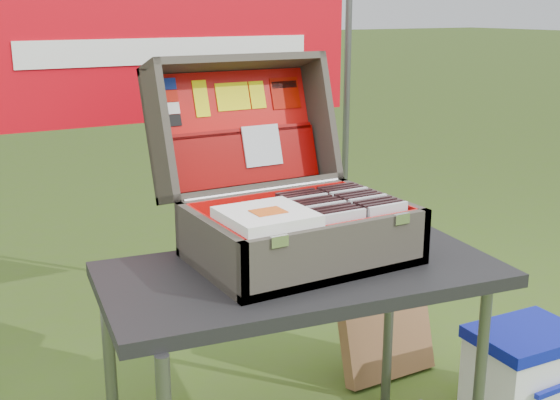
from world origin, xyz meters
TOP-DOWN VIEW (x-y plane):
  - table at (-0.02, 0.08)m, footprint 1.23×0.73m
  - table_top at (-0.02, 0.08)m, footprint 1.23×0.73m
  - table_leg_fr at (0.51, -0.15)m, footprint 0.04×0.04m
  - table_leg_bl at (-0.54, 0.31)m, footprint 0.04×0.04m
  - table_leg_br at (0.51, 0.31)m, footprint 0.04×0.04m
  - suitcase at (0.02, 0.20)m, footprint 0.62×0.61m
  - suitcase_base_bottom at (0.02, 0.14)m, footprint 0.62×0.45m
  - suitcase_base_wall_front at (0.02, -0.07)m, footprint 0.62×0.02m
  - suitcase_base_wall_back at (0.02, 0.35)m, footprint 0.62×0.02m
  - suitcase_base_wall_left at (-0.28, 0.14)m, footprint 0.02×0.45m
  - suitcase_base_wall_right at (0.32, 0.14)m, footprint 0.02×0.45m
  - suitcase_liner_floor at (0.02, 0.14)m, footprint 0.57×0.40m
  - suitcase_latch_left at (-0.18, -0.08)m, footprint 0.05×0.01m
  - suitcase_latch_right at (0.22, -0.08)m, footprint 0.05×0.01m
  - suitcase_hinge at (0.02, 0.37)m, footprint 0.56×0.02m
  - suitcase_lid_back at (0.02, 0.58)m, footprint 0.62×0.15m
  - suitcase_lid_rim_far at (0.02, 0.57)m, footprint 0.62×0.17m
  - suitcase_lid_rim_near at (0.02, 0.45)m, footprint 0.62×0.17m
  - suitcase_lid_rim_left at (-0.28, 0.51)m, footprint 0.02×0.29m
  - suitcase_lid_rim_right at (0.32, 0.51)m, footprint 0.02×0.29m
  - suitcase_lid_liner at (0.02, 0.56)m, footprint 0.57×0.12m
  - suitcase_liner_wall_front at (0.02, -0.05)m, footprint 0.57×0.01m
  - suitcase_liner_wall_back at (0.02, 0.34)m, footprint 0.57×0.01m
  - suitcase_liner_wall_left at (-0.27, 0.14)m, footprint 0.01×0.40m
  - suitcase_liner_wall_right at (0.30, 0.14)m, footprint 0.01×0.40m
  - suitcase_lid_pocket at (0.02, 0.52)m, footprint 0.55×0.08m
  - suitcase_pocket_edge at (0.02, 0.54)m, footprint 0.54×0.02m
  - suitcase_pocket_cd at (0.09, 0.51)m, footprint 0.14×0.05m
  - lid_sticker_cc_a at (-0.21, 0.61)m, footprint 0.06×0.01m
  - lid_sticker_cc_b at (-0.21, 0.59)m, footprint 0.06×0.01m
  - lid_sticker_cc_c at (-0.21, 0.58)m, footprint 0.06×0.01m
  - lid_sticker_cc_d at (-0.21, 0.57)m, footprint 0.06×0.01m
  - lid_card_neon_tall at (-0.10, 0.59)m, footprint 0.05×0.04m
  - lid_card_neon_main at (0.02, 0.59)m, footprint 0.12×0.03m
  - lid_card_neon_small at (0.11, 0.59)m, footprint 0.06×0.03m
  - lid_sticker_band at (0.23, 0.59)m, footprint 0.11×0.04m
  - lid_sticker_band_bar at (0.23, 0.60)m, footprint 0.10×0.01m
  - cd_left_0 at (0.06, -0.03)m, footprint 0.14×0.01m
  - cd_left_1 at (0.06, -0.01)m, footprint 0.14×0.01m
  - cd_left_2 at (0.06, 0.02)m, footprint 0.14×0.01m
  - cd_left_3 at (0.06, 0.04)m, footprint 0.14×0.01m
  - cd_left_4 at (0.06, 0.07)m, footprint 0.14×0.01m
  - cd_left_5 at (0.06, 0.09)m, footprint 0.14×0.01m
  - cd_left_6 at (0.06, 0.12)m, footprint 0.14×0.01m
  - cd_left_7 at (0.06, 0.14)m, footprint 0.14×0.01m
  - cd_left_8 at (0.06, 0.17)m, footprint 0.14×0.01m
  - cd_left_9 at (0.06, 0.19)m, footprint 0.14×0.01m
  - cd_left_10 at (0.06, 0.22)m, footprint 0.14×0.01m
  - cd_left_11 at (0.06, 0.24)m, footprint 0.14×0.01m
  - cd_right_0 at (0.21, -0.03)m, footprint 0.14×0.01m
  - cd_right_1 at (0.21, -0.01)m, footprint 0.14×0.01m
  - cd_right_2 at (0.21, 0.02)m, footprint 0.14×0.01m
  - cd_right_3 at (0.21, 0.04)m, footprint 0.14×0.01m
  - cd_right_4 at (0.21, 0.07)m, footprint 0.14×0.01m
  - cd_right_5 at (0.21, 0.09)m, footprint 0.14×0.01m
  - cd_right_6 at (0.21, 0.12)m, footprint 0.14×0.01m
  - cd_right_7 at (0.21, 0.14)m, footprint 0.14×0.01m
  - cd_right_8 at (0.21, 0.17)m, footprint 0.14×0.01m
  - cd_right_9 at (0.21, 0.19)m, footprint 0.14×0.01m
  - cd_right_10 at (0.21, 0.22)m, footprint 0.14×0.01m
  - cd_right_11 at (0.21, 0.24)m, footprint 0.14×0.01m
  - songbook_0 at (-0.14, 0.06)m, footprint 0.23×0.23m
  - songbook_1 at (-0.14, 0.06)m, footprint 0.23×0.23m
  - songbook_2 at (-0.14, 0.06)m, footprint 0.23×0.23m
  - songbook_3 at (-0.14, 0.06)m, footprint 0.23×0.23m
  - songbook_4 at (-0.14, 0.06)m, footprint 0.23×0.23m
  - songbook_5 at (-0.14, 0.06)m, footprint 0.23×0.23m
  - songbook_graphic at (-0.14, 0.05)m, footprint 0.09×0.07m
  - cooler at (0.90, 0.00)m, footprint 0.40×0.31m
  - cooler_body at (0.90, 0.00)m, footprint 0.38×0.29m
  - cooler_lid at (0.90, 0.00)m, footprint 0.40×0.31m
  - cooler_handle at (0.90, -0.15)m, footprint 0.23×0.02m
  - cardboard_box at (0.64, 0.50)m, footprint 0.41×0.18m
  - banner_post_right at (0.85, 1.10)m, footprint 0.03×0.03m
  - banner at (0.00, 1.09)m, footprint 1.60×0.02m
  - banner_text at (0.00, 1.08)m, footprint 1.20×0.00m

SIDE VIEW (x-z plane):
  - cooler_body at x=0.90m, z-range 0.00..0.29m
  - cooler at x=0.90m, z-range 0.00..0.34m
  - cooler_handle at x=0.90m, z-range 0.17..0.19m
  - cardboard_box at x=0.64m, z-range 0.00..0.43m
  - cooler_lid at x=0.90m, z-range 0.29..0.34m
  - table_leg_fr at x=0.51m, z-range 0.00..0.69m
  - table_leg_bl at x=-0.54m, z-range 0.00..0.69m
  - table_leg_br at x=0.51m, z-range 0.00..0.69m
  - table at x=-0.02m, z-range 0.00..0.73m
  - table_top at x=-0.02m, z-range 0.69..0.73m
  - suitcase_base_bottom at x=0.02m, z-range 0.73..0.75m
  - suitcase_liner_floor at x=0.02m, z-range 0.75..0.76m
  - suitcase_base_wall_front at x=0.02m, z-range 0.73..0.89m
  - suitcase_base_wall_back at x=0.02m, z-range 0.73..0.89m
  - suitcase_base_wall_left at x=-0.28m, z-range 0.73..0.89m
  - suitcase_base_wall_right at x=0.32m, z-range 0.73..0.89m
  - suitcase_liner_wall_front at x=0.02m, z-range 0.75..0.89m
  - suitcase_liner_wall_back at x=0.02m, z-range 0.75..0.89m
  - suitcase_liner_wall_left at x=-0.27m, z-range 0.75..0.89m
  - suitcase_liner_wall_right at x=0.30m, z-range 0.75..0.89m
  - cd_left_0 at x=0.06m, z-range 0.76..0.92m
  - cd_left_1 at x=0.06m, z-range 0.76..0.92m
  - cd_left_2 at x=0.06m, z-range 0.76..0.92m
  - cd_left_3 at x=0.06m, z-range 0.76..0.92m
  - cd_left_4 at x=0.06m, z-range 0.76..0.92m
  - cd_left_5 at x=0.06m, z-range 0.76..0.92m
  - cd_left_6 at x=0.06m, z-range 0.76..0.92m
  - cd_left_7 at x=0.06m, z-range 0.76..0.92m
  - cd_left_8 at x=0.06m, z-range 0.76..0.92m
  - cd_left_9 at x=0.06m, z-range 0.76..0.92m
  - cd_left_10 at x=0.06m, z-range 0.76..0.92m
  - cd_left_11 at x=0.06m, z-range 0.76..0.92m
  - cd_right_0 at x=0.21m, z-range 0.76..0.92m
  - cd_right_1 at x=0.21m, z-range 0.76..0.92m
  - cd_right_2 at x=0.21m, z-range 0.76..0.92m
  - cd_right_3 at x=0.21m, z-range 0.76..0.92m
  - cd_right_4 at x=0.21m, z-range 0.76..0.92m
  - cd_right_5 at x=0.21m, z-range 0.76..0.92m
  - cd_right_6 at x=0.21m, z-range 0.76..0.92m
  - cd_right_7 at x=0.21m, z-range 0.76..0.92m
  - cd_right_8 at x=0.21m, z-range 0.76..0.92m
  - cd_right_9 at x=0.21m, z-range 0.76..0.92m
  - cd_right_10 at x=0.21m, z-range 0.76..0.92m
  - cd_right_11 at x=0.21m, z-range 0.76..0.92m
  - banner_post_right at x=0.85m, z-range 0.00..1.70m
  - suitcase_lid_rim_near at x=0.02m, z-range 0.85..0.92m
  - suitcase_latch_left at x=-0.18m, z-range 0.87..0.90m
  - suitcase_latch_right at x=0.22m, z-range 0.87..0.90m
  - suitcase_hinge at x=0.02m, z-range 0.89..0.90m
  - songbook_0 at x=-0.14m, z-range 0.89..0.90m
  - songbook_1 at x=-0.14m, z-range 0.90..0.90m
  - songbook_2 at x=-0.14m, z-range 0.90..0.91m
  - songbook_3 at x=-0.14m, z-range 0.91..0.91m
  - songbook_4 at x=-0.14m, z-range 0.91..0.92m
  - songbook_5 at x=-0.14m, z-range 0.92..0.92m
  - songbook_graphic at x=-0.14m, z-range 0.92..0.93m
  - suitcase_lid_pocket at x=0.02m, z-range 0.88..1.06m
  - suitcase_pocket_cd at x=0.09m, z-range 0.94..1.08m
  - suitcase at x=0.02m, z-range 0.73..1.30m
  - suitcase_pocket_edge at x=0.02m, z-range 1.05..1.07m
  - suitcase_lid_back at x=0.02m, z-range 0.85..1.28m
  - suitcase_lid_liner at x=0.02m, z-range 0.88..1.25m
  - suitcase_lid_rim_left at x=-0.28m, z-range 0.85..1.32m
  - suitcase_lid_rim_right at x=0.32m, z-range 0.85..1.32m
  - lid_sticker_cc_d at x=-0.21m, z-range 1.09..1.13m
  - lid_sticker_cc_c at x=-0.21m, z-range 1.13..1.17m
  - lid_card_neon_tall at x=-0.10m, z-range 1.11..1.23m
  - lid_card_neon_main at x=0.02m, z-range 1.13..1.22m
  - lid_card_neon_small at x=0.11m, z-range 1.13..1.22m
  - lid_sticker_band at x=0.23m, z-range 1.12..1.23m
  - lid_sticker_cc_b at x=-0.21m, z-range 1.17..1.20m
  - lid_sticker_band_bar at x=0.23m, z-range 1.19..1.21m
  - lid_sticker_cc_a at x=-0.21m, z-range 1.21..1.24m
  - suitcase_lid_rim_far at x=0.02m, z-range 1.25..1.32m
  - banner at x=0.00m, z-range 1.02..1.58m
  - banner_text at x=0.00m, z-range 1.25..1.35m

